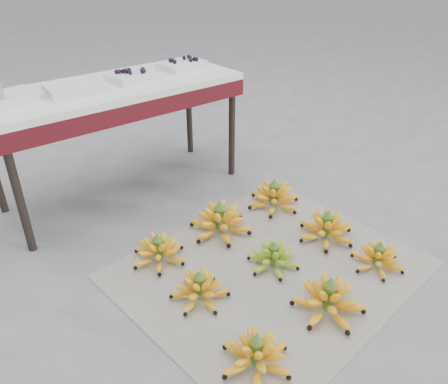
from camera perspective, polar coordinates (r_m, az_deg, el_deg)
ground at (r=2.02m, az=4.28°, el=-9.93°), size 60.00×60.00×0.00m
newspaper_mat at (r=2.02m, az=6.01°, el=-9.99°), size 1.32×1.14×0.01m
bunch_front_left at (r=1.60m, az=4.20°, el=-20.47°), size 0.29×0.29×0.15m
bunch_front_center at (r=1.82m, az=13.49°, el=-13.55°), size 0.35×0.35×0.17m
bunch_front_right at (r=2.10m, az=19.43°, el=-8.16°), size 0.29×0.29×0.14m
bunch_mid_left at (r=1.83m, az=-3.21°, el=-12.58°), size 0.31×0.31×0.15m
bunch_mid_center at (r=2.00m, az=6.44°, el=-8.51°), size 0.26×0.26×0.14m
bunch_mid_right at (r=2.22m, az=13.22°, el=-4.71°), size 0.34×0.34×0.17m
bunch_back_left at (r=2.04m, az=-8.54°, el=-7.67°), size 0.27×0.27×0.15m
bunch_back_center at (r=2.20m, az=-0.51°, el=-3.91°), size 0.40×0.40×0.19m
bunch_back_right at (r=2.43m, az=6.51°, el=-0.68°), size 0.36×0.36×0.18m
vendor_table at (r=2.45m, az=-14.04°, el=11.91°), size 1.35×0.54×0.65m
tray_far_left at (r=2.28m, az=-26.30°, el=10.94°), size 0.29×0.23×0.04m
tray_left at (r=2.32m, az=-18.83°, el=12.71°), size 0.29×0.21×0.04m
tray_right at (r=2.47m, az=-11.95°, el=14.61°), size 0.26×0.21×0.06m
tray_far_right at (r=2.68m, az=-5.53°, el=16.24°), size 0.27×0.21×0.06m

